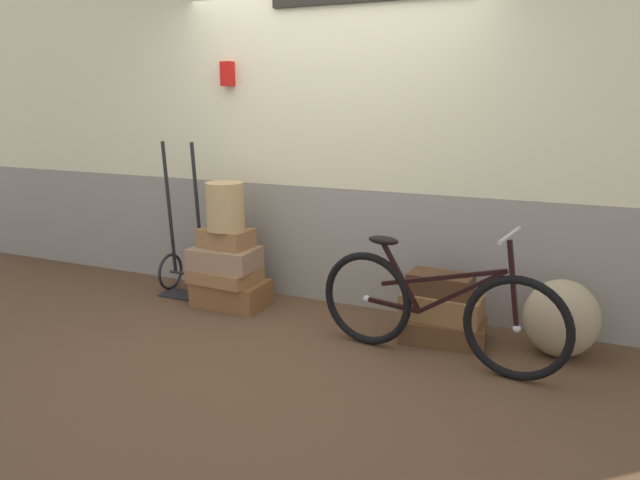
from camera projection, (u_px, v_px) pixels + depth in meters
The scene contains 13 objects.
ground at pixel (287, 336), 4.35m from camera, with size 10.10×5.20×0.06m, color #513823.
station_building at pixel (334, 119), 4.73m from camera, with size 8.10×0.74×3.07m.
suitcase_0 at pixel (231, 293), 4.91m from camera, with size 0.60×0.39×0.21m, color brown.
suitcase_1 at pixel (225, 275), 4.87m from camera, with size 0.53×0.41×0.11m, color olive.
suitcase_2 at pixel (225, 258), 4.84m from camera, with size 0.54×0.38×0.18m, color #937051.
suitcase_3 at pixel (226, 238), 4.83m from camera, with size 0.42×0.28×0.15m, color olive.
suitcase_4 at pixel (443, 330), 4.19m from camera, with size 0.59×0.37×0.16m, color brown.
suitcase_5 at pixel (441, 306), 4.17m from camera, with size 0.56×0.32×0.18m, color olive.
suitcase_6 at pixel (441, 284), 4.14m from camera, with size 0.44×0.25×0.15m, color #4C2D19.
wicker_basket at pixel (225, 206), 4.73m from camera, with size 0.31×0.31×0.39m, color tan.
luggage_trolley at pixel (185, 261), 5.18m from camera, with size 0.39×0.39×1.35m.
burlap_sack at pixel (561, 318), 3.89m from camera, with size 0.49×0.42×0.53m, color #9E8966.
bicycle at pixel (436, 309), 3.80m from camera, with size 1.69×0.46×0.92m.
Camera 1 is at (1.88, -3.61, 1.69)m, focal length 32.62 mm.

